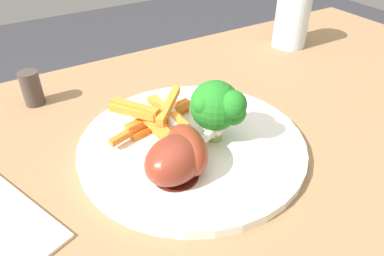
% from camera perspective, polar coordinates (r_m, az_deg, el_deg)
% --- Properties ---
extents(dining_table, '(1.30, 0.73, 0.72)m').
position_cam_1_polar(dining_table, '(0.52, 1.26, -14.52)').
color(dining_table, '#8E6B47').
rests_on(dining_table, ground_plane).
extents(dinner_plate, '(0.29, 0.29, 0.01)m').
position_cam_1_polar(dinner_plate, '(0.47, 0.00, -2.57)').
color(dinner_plate, white).
rests_on(dinner_plate, dining_table).
extents(broccoli_floret_front, '(0.06, 0.08, 0.08)m').
position_cam_1_polar(broccoli_floret_front, '(0.44, 4.11, 3.46)').
color(broccoli_floret_front, '#92B24F').
rests_on(broccoli_floret_front, dinner_plate).
extents(carrot_fries_pile, '(0.13, 0.14, 0.05)m').
position_cam_1_polar(carrot_fries_pile, '(0.48, -6.11, 1.97)').
color(carrot_fries_pile, orange).
rests_on(carrot_fries_pile, dinner_plate).
extents(chicken_drumstick_near, '(0.06, 0.13, 0.05)m').
position_cam_1_polar(chicken_drumstick_near, '(0.42, -1.23, -2.82)').
color(chicken_drumstick_near, '#5F1D11').
rests_on(chicken_drumstick_near, dinner_plate).
extents(chicken_drumstick_far, '(0.13, 0.08, 0.05)m').
position_cam_1_polar(chicken_drumstick_far, '(0.40, -2.37, -4.77)').
color(chicken_drumstick_far, '#551B11').
rests_on(chicken_drumstick_far, dinner_plate).
extents(water_glass, '(0.07, 0.07, 0.12)m').
position_cam_1_polar(water_glass, '(0.78, 15.61, 16.66)').
color(water_glass, silver).
rests_on(water_glass, dining_table).
extents(pepper_shaker, '(0.03, 0.03, 0.05)m').
position_cam_1_polar(pepper_shaker, '(0.61, -24.05, 5.77)').
color(pepper_shaker, '#423833').
rests_on(pepper_shaker, dining_table).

